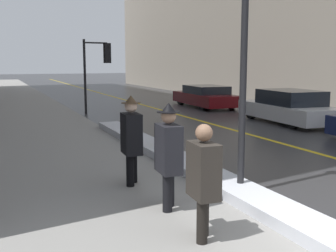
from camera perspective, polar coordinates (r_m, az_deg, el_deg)
The scene contains 11 objects.
sidewalk_slab at distance 18.87m, azimuth -17.87°, elevation 1.24°, with size 4.00×80.00×0.01m.
road_centre_stripe at distance 20.30m, azimuth -0.77°, elevation 2.15°, with size 0.16×80.00×0.00m.
snow_bank_curb at distance 9.81m, azimuth 0.87°, elevation -4.40°, with size 0.73×11.63×0.20m.
lamp_post at distance 7.34m, azimuth 10.30°, elevation 11.82°, with size 0.28×0.28×4.54m.
traffic_light_near at distance 19.54m, azimuth -9.30°, elevation 8.76°, with size 1.31×0.44×3.31m.
pedestrian_with_shoulder_bag at distance 5.49m, azimuth 4.76°, elevation -6.86°, with size 0.33×0.72×1.55m.
pedestrian_in_glasses at distance 6.57m, azimuth 0.04°, elevation -3.58°, with size 0.36×0.74×1.70m.
pedestrian_in_fedora at distance 7.92m, azimuth -4.98°, elevation -1.44°, with size 0.37×0.55×1.71m.
parked_car_white at distance 16.84m, azimuth 16.07°, elevation 2.45°, with size 2.11×4.68×1.25m.
parked_car_maroon at distance 21.98m, azimuth 5.07°, elevation 4.00°, with size 2.00×4.71×1.10m.
fire_hydrant at distance 10.75m, azimuth -1.20°, elevation -1.91°, with size 0.20×0.20×0.70m.
Camera 1 is at (-3.67, -3.66, 2.33)m, focal length 45.00 mm.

